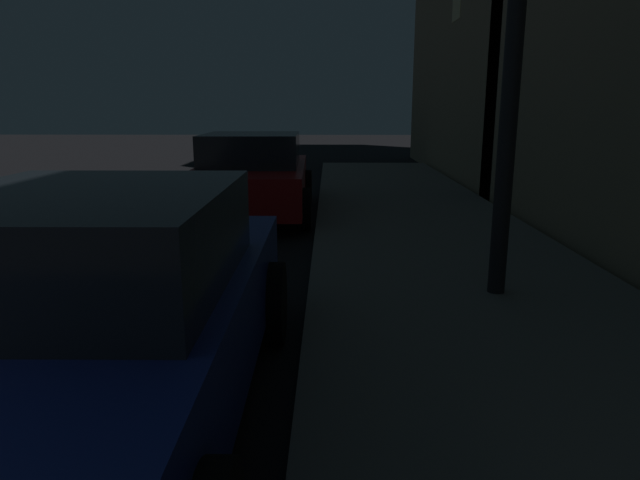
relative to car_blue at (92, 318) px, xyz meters
The scene contains 2 objects.
car_blue is the anchor object (origin of this frame).
car_red 6.89m from the car_blue, 90.00° to the left, with size 2.15×4.17×1.43m.
Camera 1 is at (4.20, -0.11, 1.87)m, focal length 31.75 mm.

